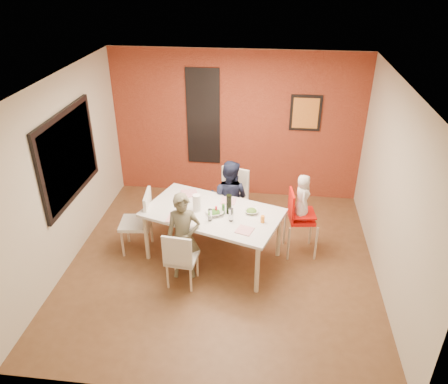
# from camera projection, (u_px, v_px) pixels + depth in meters

# --- Properties ---
(ground) EXTENTS (4.50, 4.50, 0.00)m
(ground) POSITION_uv_depth(u_px,v_px,m) (222.00, 263.00, 6.55)
(ground) COLOR brown
(ground) RESTS_ON ground
(ceiling) EXTENTS (4.50, 4.50, 0.02)m
(ceiling) POSITION_uv_depth(u_px,v_px,m) (221.00, 84.00, 5.25)
(ceiling) COLOR white
(ceiling) RESTS_ON wall_back
(wall_back) EXTENTS (4.50, 0.02, 2.70)m
(wall_back) POSITION_uv_depth(u_px,v_px,m) (237.00, 126.00, 7.86)
(wall_back) COLOR beige
(wall_back) RESTS_ON ground
(wall_front) EXTENTS (4.50, 0.02, 2.70)m
(wall_front) POSITION_uv_depth(u_px,v_px,m) (191.00, 298.00, 3.94)
(wall_front) COLOR beige
(wall_front) RESTS_ON ground
(wall_left) EXTENTS (0.02, 4.50, 2.70)m
(wall_left) POSITION_uv_depth(u_px,v_px,m) (63.00, 174.00, 6.13)
(wall_left) COLOR beige
(wall_left) RESTS_ON ground
(wall_right) EXTENTS (0.02, 4.50, 2.70)m
(wall_right) POSITION_uv_depth(u_px,v_px,m) (393.00, 193.00, 5.67)
(wall_right) COLOR beige
(wall_right) RESTS_ON ground
(brick_accent_wall) EXTENTS (4.50, 0.02, 2.70)m
(brick_accent_wall) POSITION_uv_depth(u_px,v_px,m) (237.00, 126.00, 7.84)
(brick_accent_wall) COLOR maroon
(brick_accent_wall) RESTS_ON ground
(picture_window_frame) EXTENTS (0.05, 1.70, 1.30)m
(picture_window_frame) POSITION_uv_depth(u_px,v_px,m) (69.00, 156.00, 6.21)
(picture_window_frame) COLOR black
(picture_window_frame) RESTS_ON wall_left
(picture_window_pane) EXTENTS (0.02, 1.55, 1.15)m
(picture_window_pane) POSITION_uv_depth(u_px,v_px,m) (70.00, 156.00, 6.21)
(picture_window_pane) COLOR black
(picture_window_pane) RESTS_ON wall_left
(glassblock_strip) EXTENTS (0.55, 0.03, 1.70)m
(glassblock_strip) POSITION_uv_depth(u_px,v_px,m) (203.00, 117.00, 7.82)
(glassblock_strip) COLOR silver
(glassblock_strip) RESTS_ON wall_back
(glassblock_surround) EXTENTS (0.60, 0.03, 1.76)m
(glassblock_surround) POSITION_uv_depth(u_px,v_px,m) (203.00, 117.00, 7.82)
(glassblock_surround) COLOR black
(glassblock_surround) RESTS_ON wall_back
(art_print_frame) EXTENTS (0.54, 0.03, 0.64)m
(art_print_frame) POSITION_uv_depth(u_px,v_px,m) (306.00, 113.00, 7.56)
(art_print_frame) COLOR black
(art_print_frame) RESTS_ON wall_back
(art_print_canvas) EXTENTS (0.44, 0.01, 0.54)m
(art_print_canvas) POSITION_uv_depth(u_px,v_px,m) (306.00, 113.00, 7.55)
(art_print_canvas) COLOR orange
(art_print_canvas) RESTS_ON wall_back
(dining_table) EXTENTS (2.17, 1.63, 0.81)m
(dining_table) POSITION_uv_depth(u_px,v_px,m) (213.00, 216.00, 6.33)
(dining_table) COLOR silver
(dining_table) RESTS_ON ground
(chair_near) EXTENTS (0.44, 0.44, 0.87)m
(chair_near) POSITION_uv_depth(u_px,v_px,m) (180.00, 257.00, 5.87)
(chair_near) COLOR beige
(chair_near) RESTS_ON ground
(chair_far) EXTENTS (0.59, 0.59, 1.02)m
(chair_far) POSITION_uv_depth(u_px,v_px,m) (232.00, 196.00, 7.19)
(chair_far) COLOR silver
(chair_far) RESTS_ON ground
(chair_left) EXTENTS (0.51, 0.51, 1.00)m
(chair_left) POSITION_uv_depth(u_px,v_px,m) (141.00, 219.00, 6.60)
(chair_left) COLOR silver
(chair_left) RESTS_ON ground
(high_chair) EXTENTS (0.50, 0.50, 1.05)m
(high_chair) POSITION_uv_depth(u_px,v_px,m) (299.00, 217.00, 6.50)
(high_chair) COLOR red
(high_chair) RESTS_ON ground
(child_near) EXTENTS (0.52, 0.38, 1.31)m
(child_near) POSITION_uv_depth(u_px,v_px,m) (184.00, 237.00, 6.00)
(child_near) COLOR brown
(child_near) RESTS_ON ground
(child_far) EXTENTS (0.74, 0.64, 1.31)m
(child_far) POSITION_uv_depth(u_px,v_px,m) (229.00, 199.00, 6.94)
(child_far) COLOR #161B32
(child_far) RESTS_ON ground
(toddler) EXTENTS (0.25, 0.36, 0.70)m
(toddler) POSITION_uv_depth(u_px,v_px,m) (302.00, 197.00, 6.35)
(toddler) COLOR beige
(toddler) RESTS_ON high_chair
(plate_near_left) EXTENTS (0.25, 0.25, 0.01)m
(plate_near_left) POSITION_uv_depth(u_px,v_px,m) (176.00, 218.00, 6.13)
(plate_near_left) COLOR white
(plate_near_left) RESTS_ON dining_table
(plate_far_mid) EXTENTS (0.23, 0.23, 0.01)m
(plate_far_mid) POSITION_uv_depth(u_px,v_px,m) (228.00, 201.00, 6.56)
(plate_far_mid) COLOR white
(plate_far_mid) RESTS_ON dining_table
(plate_near_right) EXTENTS (0.27, 0.27, 0.01)m
(plate_near_right) POSITION_uv_depth(u_px,v_px,m) (245.00, 230.00, 5.86)
(plate_near_right) COLOR white
(plate_near_right) RESTS_ON dining_table
(plate_far_left) EXTENTS (0.31, 0.31, 0.01)m
(plate_far_left) POSITION_uv_depth(u_px,v_px,m) (189.00, 193.00, 6.76)
(plate_far_left) COLOR white
(plate_far_left) RESTS_ON dining_table
(salad_bowl_a) EXTENTS (0.32, 0.32, 0.06)m
(salad_bowl_a) POSITION_uv_depth(u_px,v_px,m) (215.00, 213.00, 6.22)
(salad_bowl_a) COLOR white
(salad_bowl_a) RESTS_ON dining_table
(salad_bowl_b) EXTENTS (0.20, 0.20, 0.05)m
(salad_bowl_b) POSITION_uv_depth(u_px,v_px,m) (252.00, 211.00, 6.26)
(salad_bowl_b) COLOR silver
(salad_bowl_b) RESTS_ON dining_table
(wine_bottle) EXTENTS (0.08, 0.08, 0.30)m
(wine_bottle) POSITION_uv_depth(u_px,v_px,m) (229.00, 204.00, 6.19)
(wine_bottle) COLOR black
(wine_bottle) RESTS_ON dining_table
(wine_glass_a) EXTENTS (0.06, 0.06, 0.18)m
(wine_glass_a) POSITION_uv_depth(u_px,v_px,m) (210.00, 215.00, 6.05)
(wine_glass_a) COLOR white
(wine_glass_a) RESTS_ON dining_table
(wine_glass_b) EXTENTS (0.07, 0.07, 0.19)m
(wine_glass_b) POSITION_uv_depth(u_px,v_px,m) (231.00, 215.00, 6.05)
(wine_glass_b) COLOR white
(wine_glass_b) RESTS_ON dining_table
(paper_towel_roll) EXTENTS (0.11, 0.11, 0.25)m
(paper_towel_roll) POSITION_uv_depth(u_px,v_px,m) (197.00, 203.00, 6.27)
(paper_towel_roll) COLOR white
(paper_towel_roll) RESTS_ON dining_table
(condiment_red) EXTENTS (0.03, 0.03, 0.13)m
(condiment_red) POSITION_uv_depth(u_px,v_px,m) (216.00, 211.00, 6.20)
(condiment_red) COLOR red
(condiment_red) RESTS_ON dining_table
(condiment_green) EXTENTS (0.04, 0.04, 0.15)m
(condiment_green) POSITION_uv_depth(u_px,v_px,m) (223.00, 209.00, 6.21)
(condiment_green) COLOR #286B23
(condiment_green) RESTS_ON dining_table
(condiment_brown) EXTENTS (0.04, 0.04, 0.14)m
(condiment_brown) POSITION_uv_depth(u_px,v_px,m) (223.00, 208.00, 6.24)
(condiment_brown) COLOR brown
(condiment_brown) RESTS_ON dining_table
(sippy_cup) EXTENTS (0.06, 0.06, 0.10)m
(sippy_cup) POSITION_uv_depth(u_px,v_px,m) (263.00, 219.00, 6.03)
(sippy_cup) COLOR orange
(sippy_cup) RESTS_ON dining_table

